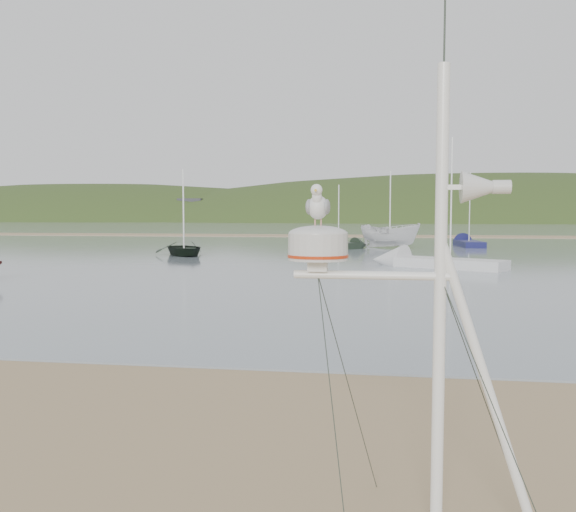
# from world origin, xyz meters

# --- Properties ---
(ground) EXTENTS (560.00, 560.00, 0.00)m
(ground) POSITION_xyz_m (0.00, 0.00, 0.00)
(ground) COLOR #8E7452
(ground) RESTS_ON ground
(water) EXTENTS (560.00, 256.00, 0.04)m
(water) POSITION_xyz_m (0.00, 132.00, 0.02)
(water) COLOR gray
(water) RESTS_ON ground
(sandbar) EXTENTS (560.00, 7.00, 0.07)m
(sandbar) POSITION_xyz_m (0.00, 70.00, 0.07)
(sandbar) COLOR #8E7452
(sandbar) RESTS_ON water
(hill_ridge) EXTENTS (620.00, 180.00, 80.00)m
(hill_ridge) POSITION_xyz_m (18.52, 235.00, -19.70)
(hill_ridge) COLOR #283B18
(hill_ridge) RESTS_ON ground
(far_cottages) EXTENTS (294.40, 6.30, 8.00)m
(far_cottages) POSITION_xyz_m (3.00, 196.00, 4.00)
(far_cottages) COLOR white
(far_cottages) RESTS_ON ground
(mast_rig) EXTENTS (2.20, 2.35, 4.97)m
(mast_rig) POSITION_xyz_m (3.52, -1.63, 1.20)
(mast_rig) COLOR white
(mast_rig) RESTS_ON ground
(boat_dark) EXTENTS (3.20, 2.56, 4.51)m
(boat_dark) POSITION_xyz_m (-10.12, 32.67, 2.30)
(boat_dark) COLOR black
(boat_dark) RESTS_ON water
(boat_white) EXTENTS (2.77, 2.75, 5.36)m
(boat_white) POSITION_xyz_m (3.71, 43.76, 2.72)
(boat_white) COLOR silver
(boat_white) RESTS_ON water
(sailboat_white_near) EXTENTS (7.35, 5.26, 7.37)m
(sailboat_white_near) POSITION_xyz_m (4.83, 26.56, 0.30)
(sailboat_white_near) COLOR silver
(sailboat_white_near) RESTS_ON ground
(sailboat_dark_mid) EXTENTS (4.50, 5.06, 5.49)m
(sailboat_dark_mid) POSITION_xyz_m (0.50, 42.24, 0.30)
(sailboat_dark_mid) COLOR black
(sailboat_dark_mid) RESTS_ON ground
(sailboat_blue_far) EXTENTS (2.27, 7.07, 6.91)m
(sailboat_blue_far) POSITION_xyz_m (10.28, 48.85, 0.30)
(sailboat_blue_far) COLOR #15164A
(sailboat_blue_far) RESTS_ON ground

